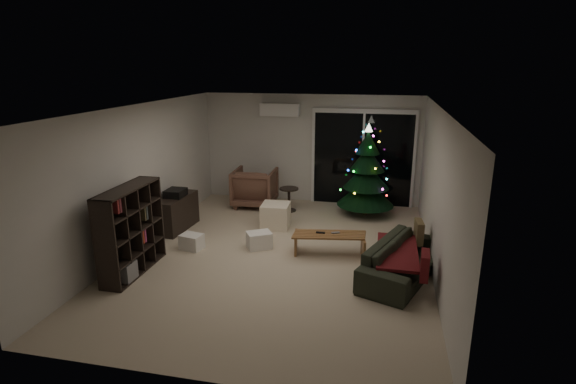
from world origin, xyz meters
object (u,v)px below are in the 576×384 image
sofa (403,260)px  christmas_tree (367,170)px  bookshelf (121,230)px  armchair (255,187)px  media_cabinet (177,213)px  coffee_table (329,244)px

sofa → christmas_tree: christmas_tree is taller
bookshelf → armchair: size_ratio=1.45×
media_cabinet → coffee_table: bearing=-7.4°
bookshelf → christmas_tree: size_ratio=0.70×
armchair → christmas_tree: bearing=175.8°
bookshelf → christmas_tree: (3.58, 3.58, 0.30)m
armchair → christmas_tree: size_ratio=0.48×
media_cabinet → coffee_table: 3.15m
media_cabinet → christmas_tree: (3.58, 1.68, 0.65)m
armchair → sofa: bearing=135.4°
media_cabinet → sofa: 4.46m
bookshelf → coffee_table: (3.09, 1.28, -0.50)m
armchair → coffee_table: (2.01, -2.40, -0.24)m
bookshelf → coffee_table: bearing=25.4°
coffee_table → bookshelf: bearing=-166.7°
bookshelf → christmas_tree: 5.07m
bookshelf → armchair: (1.08, 3.67, -0.26)m
armchair → christmas_tree: 2.57m
bookshelf → sofa: 4.38m
coffee_table → christmas_tree: bearing=68.8°
media_cabinet → sofa: (4.30, -1.19, -0.05)m
bookshelf → sofa: (4.30, 0.71, -0.41)m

